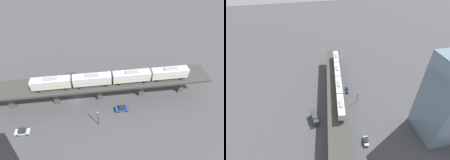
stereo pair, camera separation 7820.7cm
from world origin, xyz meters
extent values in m
plane|color=#424244|center=(0.00, 0.00, 0.00)|extent=(400.00, 400.00, 0.00)
cube|color=#393733|center=(0.00, 0.00, 8.23)|extent=(22.17, 92.22, 0.80)
cube|color=#47443F|center=(-5.80, -38.06, 3.91)|extent=(2.05, 2.05, 7.83)
cube|color=#47443F|center=(-3.54, -23.23, 3.91)|extent=(2.05, 2.05, 7.83)
cube|color=#47443F|center=(-1.28, -8.40, 3.91)|extent=(2.05, 2.05, 7.83)
cube|color=#47443F|center=(0.98, 6.43, 3.91)|extent=(2.05, 2.05, 7.83)
cube|color=#47443F|center=(3.24, 21.25, 3.91)|extent=(2.05, 2.05, 7.83)
cube|color=silver|center=(-6.15, -31.05, 11.17)|extent=(4.58, 12.28, 3.10)
cube|color=gold|center=(-6.15, -31.05, 10.87)|extent=(4.58, 12.05, 0.24)
cube|color=gray|center=(-6.15, -31.05, 12.90)|extent=(2.02, 4.36, 0.36)
cylinder|color=black|center=(-7.96, -35.02, 9.05)|extent=(0.34, 0.86, 0.84)
cylinder|color=black|center=(-5.61, -35.38, 9.05)|extent=(0.34, 0.86, 0.84)
cylinder|color=black|center=(-6.69, -26.72, 9.05)|extent=(0.34, 0.86, 0.84)
cylinder|color=black|center=(-4.34, -27.08, 9.05)|extent=(0.34, 0.86, 0.84)
cube|color=silver|center=(-4.25, -18.59, 11.17)|extent=(4.58, 12.28, 3.10)
cube|color=gold|center=(-4.25, -18.59, 10.87)|extent=(4.58, 12.05, 0.24)
cube|color=gray|center=(-4.25, -18.59, 12.90)|extent=(2.02, 4.36, 0.36)
cylinder|color=black|center=(-6.06, -22.57, 9.05)|extent=(0.34, 0.86, 0.84)
cylinder|color=black|center=(-3.71, -22.93, 9.05)|extent=(0.34, 0.86, 0.84)
cylinder|color=black|center=(-4.79, -14.26, 9.05)|extent=(0.34, 0.86, 0.84)
cylinder|color=black|center=(-2.44, -14.62, 9.05)|extent=(0.34, 0.86, 0.84)
cube|color=silver|center=(-2.35, -6.14, 11.17)|extent=(4.58, 12.28, 3.10)
cube|color=gold|center=(-2.35, -6.14, 10.87)|extent=(4.58, 12.05, 0.24)
cube|color=gray|center=(-2.35, -6.14, 12.90)|extent=(2.02, 4.36, 0.36)
cylinder|color=black|center=(-4.16, -10.11, 9.05)|extent=(0.34, 0.86, 0.84)
cylinder|color=black|center=(-1.81, -10.47, 9.05)|extent=(0.34, 0.86, 0.84)
cylinder|color=black|center=(-2.90, -1.81, 9.05)|extent=(0.34, 0.86, 0.84)
cylinder|color=black|center=(-0.54, -2.17, 9.05)|extent=(0.34, 0.86, 0.84)
cube|color=silver|center=(-0.45, 6.32, 11.17)|extent=(4.58, 12.28, 3.10)
cube|color=gold|center=(-0.45, 6.32, 10.87)|extent=(4.58, 12.05, 0.24)
cube|color=gray|center=(-0.45, 6.32, 12.90)|extent=(2.02, 4.36, 0.36)
cylinder|color=black|center=(-2.26, 2.35, 9.05)|extent=(0.34, 0.86, 0.84)
cylinder|color=black|center=(0.09, 1.99, 9.05)|extent=(0.34, 0.86, 0.84)
cylinder|color=black|center=(-1.00, 10.65, 9.05)|extent=(0.34, 0.86, 0.84)
cylinder|color=black|center=(1.36, 10.29, 9.05)|extent=(0.34, 0.86, 0.84)
cube|color=#233D93|center=(-8.54, -14.34, 0.73)|extent=(2.51, 4.64, 0.80)
cube|color=#1E2328|center=(-8.57, -14.49, 1.51)|extent=(1.98, 2.44, 0.76)
cylinder|color=black|center=(-9.62, -15.61, 0.33)|extent=(0.35, 0.69, 0.66)
cylinder|color=black|center=(-7.94, -15.90, 0.33)|extent=(0.35, 0.69, 0.66)
cylinder|color=black|center=(-9.15, -12.79, 0.33)|extent=(0.35, 0.69, 0.66)
cylinder|color=black|center=(-7.46, -13.08, 0.33)|extent=(0.35, 0.69, 0.66)
cube|color=#B7BABF|center=(-8.48, 17.54, 0.73)|extent=(2.57, 4.65, 0.80)
cube|color=#1E2328|center=(-8.51, 17.39, 1.51)|extent=(2.01, 2.46, 0.76)
cylinder|color=black|center=(-9.58, 16.29, 0.33)|extent=(0.36, 0.69, 0.66)
cylinder|color=black|center=(-7.90, 15.98, 0.33)|extent=(0.36, 0.69, 0.66)
cylinder|color=black|center=(-9.06, 19.10, 0.33)|extent=(0.36, 0.69, 0.66)
cylinder|color=black|center=(-7.38, 18.79, 0.33)|extent=(0.36, 0.69, 0.66)
cube|color=#333338|center=(10.24, 4.56, 1.65)|extent=(2.45, 2.28, 2.30)
cube|color=#2D333D|center=(10.72, 0.99, 1.85)|extent=(2.98, 5.46, 2.70)
cylinder|color=black|center=(11.22, 4.69, 0.50)|extent=(0.48, 1.04, 1.00)
cylinder|color=black|center=(9.26, 4.43, 0.50)|extent=(0.48, 1.04, 1.00)
cylinder|color=black|center=(11.96, -0.41, 0.50)|extent=(0.48, 1.04, 1.00)
cylinder|color=black|center=(9.91, -0.69, 0.50)|extent=(0.48, 1.04, 1.00)
cylinder|color=black|center=(-11.88, -5.50, 3.25)|extent=(0.20, 0.20, 6.50)
sphere|color=beige|center=(-11.88, -5.50, 6.72)|extent=(0.44, 0.44, 0.44)
camera|label=1|loc=(-41.69, -1.54, 49.46)|focal=28.00mm
camera|label=2|loc=(11.04, 54.24, 64.46)|focal=28.00mm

